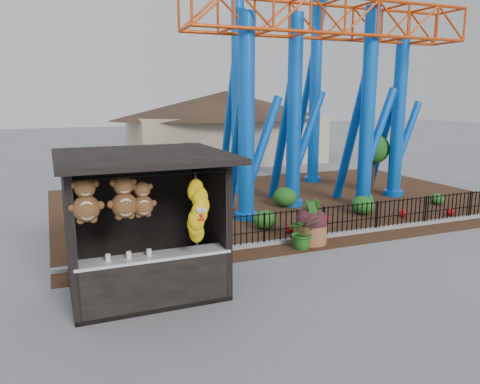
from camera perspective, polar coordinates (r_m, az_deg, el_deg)
name	(u,v)px	position (r m, az deg, el deg)	size (l,w,h in m)	color
ground	(289,289)	(10.89, 5.94, -11.63)	(120.00, 120.00, 0.00)	slate
mulch_bed	(283,201)	(19.43, 5.25, -1.13)	(18.00, 12.00, 0.02)	#331E11
curb	(356,232)	(15.30, 13.93, -4.76)	(18.00, 0.18, 0.12)	gray
prize_booth	(145,227)	(10.22, -11.51, -4.20)	(3.50, 3.40, 3.12)	black
picket_fence	(380,216)	(15.72, 16.66, -2.80)	(12.20, 0.06, 1.00)	black
roller_coaster	(308,41)	(19.81, 8.31, 17.77)	(11.00, 6.37, 10.82)	blue
terracotta_planter	(311,234)	(14.02, 8.66, -5.06)	(0.92, 0.92, 0.58)	#9B5D38
planter_foliage	(312,214)	(13.86, 8.73, -2.63)	(0.70, 0.70, 0.64)	#331419
potted_plant	(303,232)	(13.47, 7.67, -4.81)	(0.90, 0.78, 1.00)	#24591A
landscaping	(324,204)	(17.71, 10.19, -1.44)	(8.56, 4.15, 0.75)	#1D5218
pavilion	(226,115)	(30.77, -1.73, 9.37)	(15.00, 15.00, 4.80)	#BFAD8C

